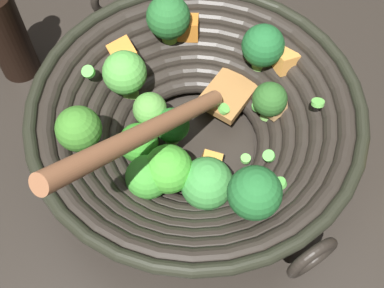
% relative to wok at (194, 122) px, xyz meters
% --- Properties ---
extents(ground_plane, '(4.00, 4.00, 0.00)m').
position_rel_wok_xyz_m(ground_plane, '(-0.00, -0.00, -0.06)').
color(ground_plane, '#28231E').
extents(wok, '(0.38, 0.37, 0.23)m').
position_rel_wok_xyz_m(wok, '(0.00, 0.00, 0.00)').
color(wok, black).
rests_on(wok, ground).
extents(soy_sauce_bottle, '(0.05, 0.05, 0.17)m').
position_rel_wok_xyz_m(soy_sauce_bottle, '(0.26, 0.03, 0.01)').
color(soy_sauce_bottle, black).
rests_on(soy_sauce_bottle, ground).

